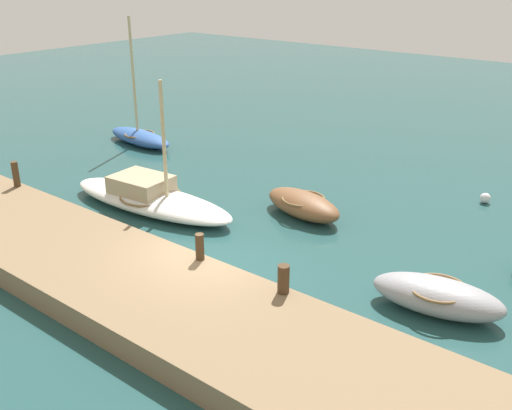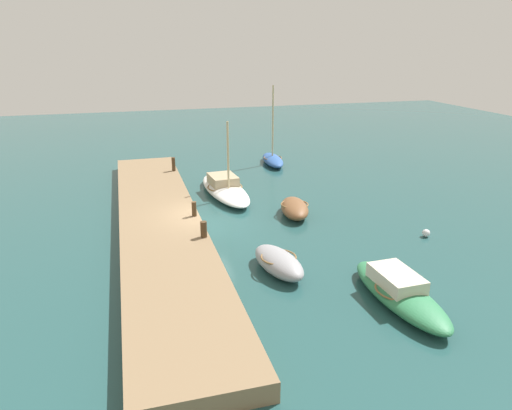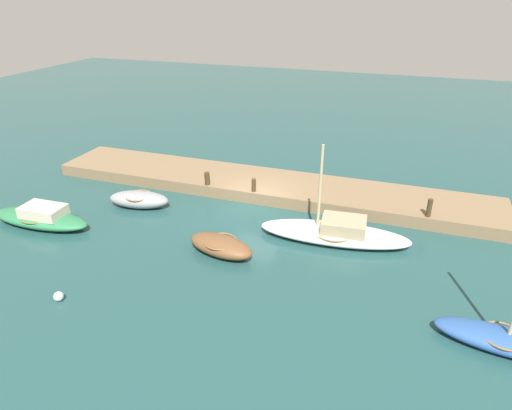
# 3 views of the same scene
# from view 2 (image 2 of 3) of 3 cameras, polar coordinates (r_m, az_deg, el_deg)

# --- Properties ---
(ground_plane) EXTENTS (84.00, 84.00, 0.00)m
(ground_plane) POSITION_cam_2_polar(r_m,az_deg,el_deg) (23.26, -6.20, -2.54)
(ground_plane) COLOR #234C4C
(dock_platform) EXTENTS (24.75, 3.74, 0.64)m
(dock_platform) POSITION_cam_2_polar(r_m,az_deg,el_deg) (22.93, -11.50, -2.30)
(dock_platform) COLOR #846B4C
(dock_platform) RESTS_ON ground_plane
(rowboat_brown) EXTENTS (3.26, 1.97, 0.79)m
(rowboat_brown) POSITION_cam_2_polar(r_m,az_deg,el_deg) (24.46, 4.69, -0.37)
(rowboat_brown) COLOR brown
(rowboat_brown) RESTS_ON ground_plane
(motorboat_green) EXTENTS (5.19, 1.82, 1.05)m
(motorboat_green) POSITION_cam_2_polar(r_m,az_deg,el_deg) (17.22, 16.94, -9.96)
(motorboat_green) COLOR #2D7A4C
(motorboat_green) RESTS_ON ground_plane
(sailboat_white) EXTENTS (6.85, 2.54, 4.45)m
(sailboat_white) POSITION_cam_2_polar(r_m,az_deg,el_deg) (27.75, -3.81, 2.07)
(sailboat_white) COLOR white
(sailboat_white) RESTS_ON ground_plane
(dinghy_grey) EXTENTS (3.32, 1.87, 0.82)m
(dinghy_grey) POSITION_cam_2_polar(r_m,az_deg,el_deg) (18.54, 2.74, -6.91)
(dinghy_grey) COLOR #939399
(dinghy_grey) RESTS_ON ground_plane
(rowboat_blue) EXTENTS (4.20, 1.73, 5.66)m
(rowboat_blue) POSITION_cam_2_polar(r_m,az_deg,el_deg) (34.74, 2.04, 5.56)
(rowboat_blue) COLOR #2D569E
(rowboat_blue) RESTS_ON ground_plane
(mooring_post_west) EXTENTS (0.23, 0.23, 0.88)m
(mooring_post_west) POSITION_cam_2_polar(r_m,az_deg,el_deg) (30.89, -9.95, 4.89)
(mooring_post_west) COLOR #47331E
(mooring_post_west) RESTS_ON dock_platform
(mooring_post_mid_west) EXTENTS (0.23, 0.23, 0.72)m
(mooring_post_mid_west) POSITION_cam_2_polar(r_m,az_deg,el_deg) (22.69, -7.50, -0.47)
(mooring_post_mid_west) COLOR #47331E
(mooring_post_mid_west) RESTS_ON dock_platform
(mooring_post_mid_east) EXTENTS (0.28, 0.28, 0.70)m
(mooring_post_mid_east) POSITION_cam_2_polar(r_m,az_deg,el_deg) (20.22, -6.35, -2.95)
(mooring_post_mid_east) COLOR #47331E
(mooring_post_mid_east) RESTS_ON dock_platform
(marker_buoy) EXTENTS (0.36, 0.36, 0.36)m
(marker_buoy) POSITION_cam_2_polar(r_m,az_deg,el_deg) (23.19, 19.88, -3.22)
(marker_buoy) COLOR silver
(marker_buoy) RESTS_ON ground_plane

